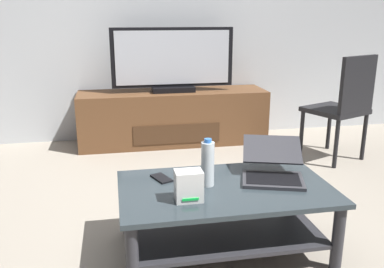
{
  "coord_description": "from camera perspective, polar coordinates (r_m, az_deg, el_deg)",
  "views": [
    {
      "loc": [
        -0.42,
        -2.14,
        1.25
      ],
      "look_at": [
        0.06,
        0.31,
        0.53
      ],
      "focal_mm": 38.76,
      "sensor_mm": 36.0,
      "label": 1
    }
  ],
  "objects": [
    {
      "name": "dining_chair",
      "position": [
        3.81,
        20.16,
        3.97
      ],
      "size": [
        0.58,
        0.58,
        0.93
      ],
      "color": "black",
      "rests_on": "ground"
    },
    {
      "name": "media_cabinet",
      "position": [
        4.16,
        -2.6,
        2.33
      ],
      "size": [
        1.85,
        0.49,
        0.53
      ],
      "color": "brown",
      "rests_on": "ground"
    },
    {
      "name": "laptop",
      "position": [
        2.35,
        11.01,
        -4.48
      ],
      "size": [
        0.43,
        0.48,
        0.18
      ],
      "color": "#333338",
      "rests_on": "coffee_table"
    },
    {
      "name": "water_bottle_near",
      "position": [
        2.18,
        2.17,
        -4.08
      ],
      "size": [
        0.07,
        0.07,
        0.26
      ],
      "color": "silver",
      "rests_on": "coffee_table"
    },
    {
      "name": "cell_phone",
      "position": [
        2.3,
        -4.22,
        -6.08
      ],
      "size": [
        0.12,
        0.16,
        0.01
      ],
      "primitive_type": "cube",
      "rotation": [
        0.0,
        0.0,
        0.39
      ],
      "color": "black",
      "rests_on": "coffee_table"
    },
    {
      "name": "ground_plane",
      "position": [
        2.52,
        0.1,
        -13.76
      ],
      "size": [
        7.68,
        7.68,
        0.0
      ],
      "primitive_type": "plane",
      "color": "#9E9384"
    },
    {
      "name": "tv_remote",
      "position": [
        2.3,
        -0.38,
        -5.87
      ],
      "size": [
        0.1,
        0.16,
        0.02
      ],
      "primitive_type": "cube",
      "rotation": [
        0.0,
        0.0,
        0.4
      ],
      "color": "#99999E",
      "rests_on": "coffee_table"
    },
    {
      "name": "router_box",
      "position": [
        2.02,
        -0.46,
        -7.14
      ],
      "size": [
        0.13,
        0.1,
        0.15
      ],
      "color": "white",
      "rests_on": "coffee_table"
    },
    {
      "name": "coffee_table",
      "position": [
        2.26,
        4.53,
        -9.91
      ],
      "size": [
        1.12,
        0.66,
        0.38
      ],
      "color": "#2D383D",
      "rests_on": "ground"
    },
    {
      "name": "television",
      "position": [
        4.04,
        -2.66,
        9.95
      ],
      "size": [
        1.18,
        0.2,
        0.61
      ],
      "color": "black",
      "rests_on": "media_cabinet"
    }
  ]
}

